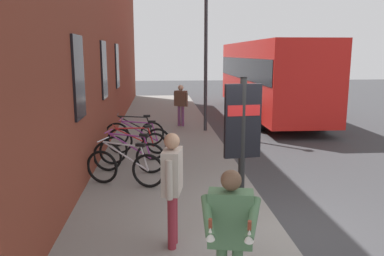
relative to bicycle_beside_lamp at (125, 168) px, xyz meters
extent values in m
plane|color=#38383A|center=(3.77, -3.67, -0.51)|extent=(60.00, 60.00, 0.00)
cube|color=gray|center=(5.77, -0.92, -0.45)|extent=(24.00, 3.50, 0.12)
cube|color=brown|center=(6.77, 1.13, 4.09)|extent=(22.00, 0.60, 9.19)
cube|color=black|center=(-0.23, 0.81, 1.89)|extent=(0.90, 0.06, 1.60)
cube|color=black|center=(3.27, 0.81, 1.89)|extent=(0.90, 0.06, 1.60)
cube|color=black|center=(6.77, 0.81, 1.89)|extent=(0.90, 0.06, 1.60)
torus|color=black|center=(0.18, 0.50, -0.03)|extent=(0.30, 0.70, 0.72)
torus|color=black|center=(-0.18, -0.48, -0.03)|extent=(0.30, 0.70, 0.72)
cylinder|color=silver|center=(-0.01, -0.02, 0.25)|extent=(0.38, 0.97, 0.58)
cylinder|color=silver|center=(0.02, 0.06, 0.50)|extent=(0.33, 0.81, 0.09)
cylinder|color=silver|center=(-0.15, -0.41, 0.22)|extent=(0.10, 0.19, 0.51)
cube|color=black|center=(-0.13, -0.34, 0.51)|extent=(0.16, 0.22, 0.06)
cylinder|color=silver|center=(0.17, 0.45, 0.57)|extent=(0.46, 0.19, 0.02)
torus|color=black|center=(1.06, 0.50, -0.03)|extent=(0.23, 0.71, 0.72)
torus|color=black|center=(0.80, -0.52, -0.03)|extent=(0.23, 0.71, 0.72)
cylinder|color=#8C338C|center=(0.92, -0.03, 0.25)|extent=(0.28, 1.00, 0.58)
cylinder|color=#8C338C|center=(0.94, 0.04, 0.50)|extent=(0.24, 0.84, 0.09)
cylinder|color=#8C338C|center=(0.82, -0.44, 0.22)|extent=(0.08, 0.19, 0.51)
cube|color=black|center=(0.84, -0.37, 0.51)|extent=(0.15, 0.22, 0.06)
cylinder|color=#8C338C|center=(1.04, 0.45, 0.57)|extent=(0.47, 0.14, 0.02)
torus|color=black|center=(1.63, 0.42, -0.03)|extent=(0.28, 0.70, 0.72)
torus|color=black|center=(1.95, -0.58, -0.03)|extent=(0.28, 0.70, 0.72)
cylinder|color=#B21E1E|center=(1.80, -0.10, 0.25)|extent=(0.35, 0.98, 0.58)
cylinder|color=#B21E1E|center=(1.77, -0.03, 0.50)|extent=(0.30, 0.82, 0.09)
cylinder|color=#B21E1E|center=(1.93, -0.51, 0.22)|extent=(0.09, 0.19, 0.51)
cube|color=black|center=(1.90, -0.43, 0.51)|extent=(0.16, 0.22, 0.06)
cylinder|color=#B21E1E|center=(1.64, 0.37, 0.57)|extent=(0.46, 0.17, 0.02)
torus|color=black|center=(2.69, 0.37, -0.03)|extent=(0.14, 0.72, 0.72)
torus|color=black|center=(2.57, -0.67, -0.03)|extent=(0.14, 0.72, 0.72)
cylinder|color=#8C338C|center=(2.63, -0.17, 0.25)|extent=(0.15, 1.01, 0.58)
cylinder|color=#8C338C|center=(2.64, -0.10, 0.50)|extent=(0.13, 0.85, 0.09)
cylinder|color=#8C338C|center=(2.58, -0.59, 0.22)|extent=(0.06, 0.19, 0.51)
cube|color=black|center=(2.59, -0.52, 0.51)|extent=(0.12, 0.21, 0.06)
cylinder|color=#8C338C|center=(2.69, 0.33, 0.57)|extent=(0.48, 0.08, 0.02)
torus|color=black|center=(3.56, 0.55, -0.03)|extent=(0.09, 0.72, 0.72)
torus|color=black|center=(3.61, -0.50, -0.03)|extent=(0.09, 0.72, 0.72)
cylinder|color=black|center=(3.59, 0.00, 0.25)|extent=(0.08, 1.02, 0.58)
cylinder|color=black|center=(3.58, 0.07, 0.50)|extent=(0.07, 0.85, 0.09)
cylinder|color=black|center=(3.60, -0.43, 0.22)|extent=(0.04, 0.19, 0.51)
cube|color=black|center=(3.60, -0.35, 0.51)|extent=(0.11, 0.20, 0.06)
cylinder|color=black|center=(3.56, 0.50, 0.57)|extent=(0.48, 0.04, 0.02)
cylinder|color=black|center=(-2.33, -1.96, 0.81)|extent=(0.10, 0.10, 2.40)
cube|color=black|center=(-2.33, -1.96, 1.36)|extent=(0.15, 0.56, 1.10)
cube|color=red|center=(-2.33, -1.96, 1.53)|extent=(0.15, 0.50, 0.16)
cube|color=red|center=(9.49, -5.67, 1.34)|extent=(10.52, 2.60, 3.00)
cube|color=black|center=(9.49, -5.67, 1.70)|extent=(10.31, 2.64, 0.90)
cylinder|color=black|center=(6.11, -6.84, -0.01)|extent=(1.00, 0.26, 1.00)
cylinder|color=black|center=(6.14, -4.44, -0.01)|extent=(1.00, 0.26, 1.00)
cylinder|color=black|center=(12.83, -6.91, -0.01)|extent=(1.00, 0.26, 1.00)
cylinder|color=black|center=(12.86, -4.51, -0.01)|extent=(1.00, 0.26, 1.00)
cylinder|color=maroon|center=(-2.60, -0.92, 0.02)|extent=(0.12, 0.12, 0.82)
cylinder|color=maroon|center=(-2.77, -0.88, 0.02)|extent=(0.12, 0.12, 0.82)
cube|color=#B2A599|center=(-2.69, -0.90, 0.73)|extent=(0.51, 0.32, 0.61)
sphere|color=tan|center=(-2.69, -0.90, 1.16)|extent=(0.22, 0.22, 0.22)
cylinder|color=#B2A599|center=(-2.42, -0.95, 0.69)|extent=(0.10, 0.10, 0.54)
cylinder|color=#B2A599|center=(-2.95, -0.85, 0.69)|extent=(0.10, 0.10, 0.54)
cylinder|color=#723F72|center=(6.65, -1.61, 0.00)|extent=(0.11, 0.11, 0.77)
cylinder|color=#723F72|center=(6.74, -1.48, 0.00)|extent=(0.11, 0.11, 0.77)
cube|color=brown|center=(6.69, -1.54, 0.67)|extent=(0.44, 0.50, 0.58)
sphere|color=#D8AD8C|center=(6.69, -1.54, 1.08)|extent=(0.21, 0.21, 0.21)
cylinder|color=brown|center=(6.55, -1.75, 0.64)|extent=(0.09, 0.09, 0.52)
cylinder|color=brown|center=(6.84, -1.33, 0.64)|extent=(0.09, 0.09, 0.52)
cube|color=#4C724C|center=(-4.21, -1.44, 0.69)|extent=(0.31, 0.49, 0.59)
sphere|color=brown|center=(-4.21, -1.44, 1.10)|extent=(0.21, 0.21, 0.21)
cylinder|color=#4C724C|center=(-4.43, -1.62, 0.78)|extent=(0.42, 0.25, 0.33)
cone|color=white|center=(-4.60, -1.55, 0.69)|extent=(0.14, 0.11, 0.16)
cylinder|color=brown|center=(-4.60, -1.55, 0.79)|extent=(0.07, 0.05, 0.11)
cylinder|color=#4C724C|center=(-4.34, -1.19, 0.78)|extent=(0.42, 0.10, 0.33)
cone|color=white|center=(-4.52, -1.19, 0.69)|extent=(0.14, 0.11, 0.16)
cylinder|color=brown|center=(-4.52, -1.19, 0.79)|extent=(0.07, 0.05, 0.11)
cylinder|color=#333338|center=(5.78, -2.37, 2.29)|extent=(0.12, 0.12, 5.36)
camera|label=1|loc=(-7.86, -0.74, 2.34)|focal=36.17mm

